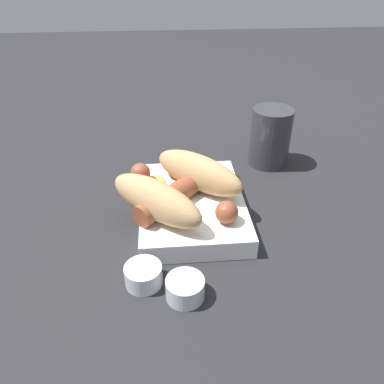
% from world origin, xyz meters
% --- Properties ---
extents(ground_plane, '(3.00, 3.00, 0.00)m').
position_xyz_m(ground_plane, '(0.00, 0.00, 0.00)').
color(ground_plane, '#232326').
extents(food_tray, '(0.22, 0.16, 0.03)m').
position_xyz_m(food_tray, '(0.00, 0.00, 0.02)').
color(food_tray, white).
rests_on(food_tray, ground_plane).
extents(bread_roll, '(0.22, 0.22, 0.06)m').
position_xyz_m(bread_roll, '(-0.01, 0.02, 0.06)').
color(bread_roll, tan).
rests_on(bread_roll, food_tray).
extents(sausage, '(0.15, 0.15, 0.03)m').
position_xyz_m(sausage, '(-0.01, 0.02, 0.05)').
color(sausage, brown).
rests_on(sausage, food_tray).
extents(pickled_veggies, '(0.06, 0.08, 0.00)m').
position_xyz_m(pickled_veggies, '(0.04, 0.03, 0.03)').
color(pickled_veggies, '#F99E4C').
rests_on(pickled_veggies, food_tray).
extents(condiment_cup_near, '(0.05, 0.05, 0.03)m').
position_xyz_m(condiment_cup_near, '(-0.14, 0.07, 0.01)').
color(condiment_cup_near, silver).
rests_on(condiment_cup_near, ground_plane).
extents(condiment_cup_far, '(0.05, 0.05, 0.03)m').
position_xyz_m(condiment_cup_far, '(-0.17, 0.02, 0.01)').
color(condiment_cup_far, silver).
rests_on(condiment_cup_far, ground_plane).
extents(drink_glass, '(0.08, 0.08, 0.11)m').
position_xyz_m(drink_glass, '(0.15, -0.16, 0.05)').
color(drink_glass, '#333338').
rests_on(drink_glass, ground_plane).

